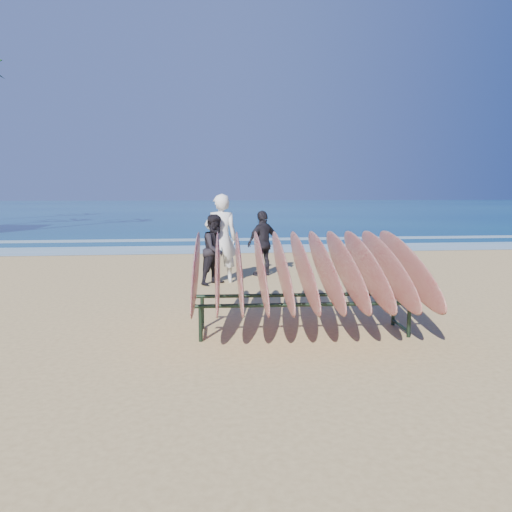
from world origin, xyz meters
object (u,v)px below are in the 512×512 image
object	(u,v)px
person_white	(221,239)
surfboard_rack	(303,268)
person_dark_a	(216,249)
person_dark_b	(263,243)

from	to	relation	value
person_white	surfboard_rack	bearing A→B (deg)	103.35
person_white	person_dark_a	distance (m)	0.33
surfboard_rack	person_dark_b	distance (m)	5.03
surfboard_rack	person_dark_a	bearing A→B (deg)	108.16
person_white	person_dark_b	distance (m)	1.34
surfboard_rack	person_white	distance (m)	4.35
person_white	person_dark_b	world-z (taller)	person_white
person_white	person_dark_a	world-z (taller)	person_white
surfboard_rack	person_dark_a	xyz separation A→B (m)	(-1.15, 4.02, -0.18)
surfboard_rack	person_white	world-z (taller)	person_white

